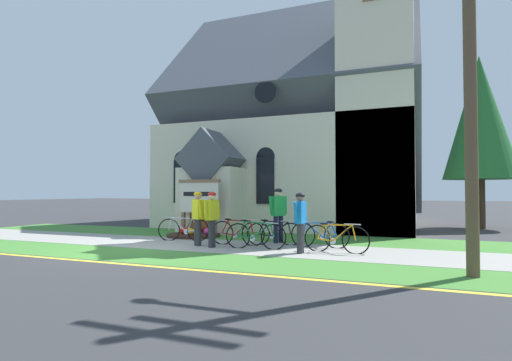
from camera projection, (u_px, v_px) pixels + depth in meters
ground at (203, 236)px, 14.97m from camera, size 140.00×140.00×0.00m
sidewalk_slab at (216, 245)px, 12.22m from camera, size 32.00×2.75×0.01m
grass_verge at (171, 257)px, 10.00m from camera, size 32.00×2.04×0.01m
church_lawn at (252, 236)px, 14.86m from camera, size 24.00×2.94×0.01m
curb_paint_stripe at (141, 265)px, 8.92m from camera, size 28.00×0.16×0.01m
church_building at (305, 135)px, 20.92m from camera, size 11.78×12.62×13.25m
church_sign at (199, 199)px, 15.09m from camera, size 1.80×0.22×2.10m
flower_bed at (194, 234)px, 14.70m from camera, size 1.94×1.94×0.34m
bicycle_green at (237, 233)px, 12.34m from camera, size 1.77×0.08×0.83m
bicycle_silver at (320, 235)px, 11.80m from camera, size 1.76×0.09×0.81m
bicycle_black at (255, 235)px, 11.52m from camera, size 1.80×0.22×0.85m
bicycle_red at (184, 229)px, 13.43m from camera, size 1.70×0.50×0.82m
bicycle_yellow at (274, 233)px, 12.35m from camera, size 1.64×0.54×0.81m
bicycle_white at (336, 238)px, 10.80m from camera, size 1.79×0.21×0.81m
cyclist_in_yellow_jersey at (198, 214)px, 12.15m from camera, size 0.49×0.61×1.64m
cyclist_in_red_jersey at (300, 218)px, 10.68m from camera, size 0.26×0.77×1.61m
cyclist_in_orange_jersey at (278, 211)px, 12.89m from camera, size 0.42×0.66×1.74m
cyclist_in_white_jersey at (212, 215)px, 11.81m from camera, size 0.28×0.71×1.63m
utility_pole at (464, 36)px, 7.88m from camera, size 3.12×0.28×8.46m
roadside_conifer at (480, 117)px, 18.01m from camera, size 3.15×3.15×7.77m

